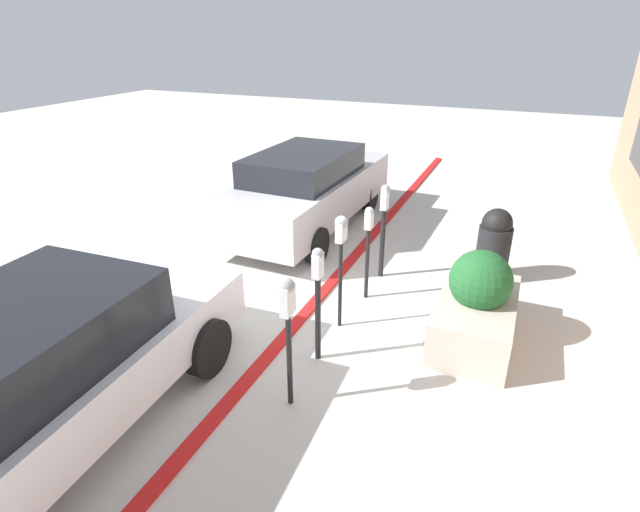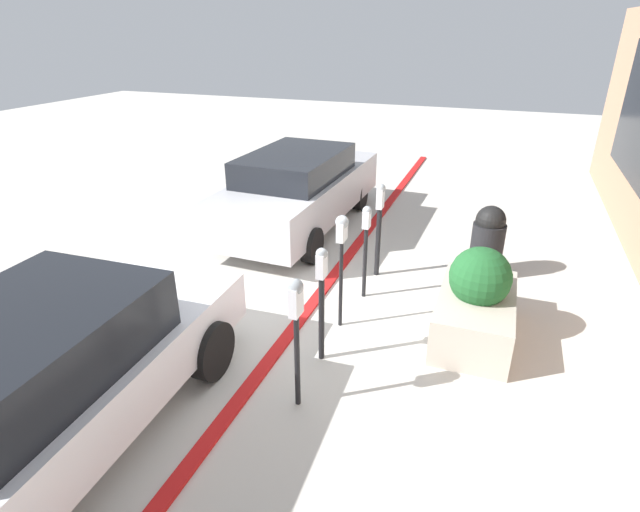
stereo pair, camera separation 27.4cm
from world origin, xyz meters
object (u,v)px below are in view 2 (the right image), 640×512
(parking_meter_farthest, at_px, (379,218))
(trash_bin, at_px, (487,241))
(planter_box, at_px, (476,304))
(parked_car_middle, at_px, (299,189))
(parking_meter_middle, at_px, (342,242))
(parked_car_front, at_px, (46,376))
(parking_meter_nearest, at_px, (296,315))
(parking_meter_fourth, at_px, (366,235))
(parking_meter_second, at_px, (322,289))

(parking_meter_farthest, height_order, trash_bin, parking_meter_farthest)
(planter_box, distance_m, parked_car_middle, 4.42)
(planter_box, xyz_separation_m, trash_bin, (1.83, -0.01, 0.11))
(parking_meter_middle, relative_size, trash_bin, 1.34)
(parking_meter_middle, bearing_deg, parked_car_middle, 31.19)
(planter_box, height_order, parked_car_front, parked_car_front)
(parking_meter_nearest, distance_m, parked_car_middle, 5.01)
(parking_meter_middle, height_order, parking_meter_farthest, parking_meter_middle)
(planter_box, bearing_deg, parking_meter_middle, 102.05)
(parking_meter_fourth, distance_m, trash_bin, 2.11)
(parking_meter_fourth, bearing_deg, parking_meter_middle, 174.72)
(trash_bin, bearing_deg, planter_box, 179.67)
(parking_meter_second, height_order, parked_car_middle, parked_car_middle)
(parking_meter_fourth, relative_size, planter_box, 0.83)
(parking_meter_second, height_order, parking_meter_farthest, parking_meter_farthest)
(parked_car_front, xyz_separation_m, trash_bin, (5.04, -3.50, -0.19))
(planter_box, xyz_separation_m, parked_car_middle, (2.69, 3.50, 0.33))
(parking_meter_second, height_order, parked_car_front, parked_car_front)
(parking_meter_second, bearing_deg, parked_car_middle, 26.05)
(planter_box, distance_m, trash_bin, 1.84)
(parking_meter_nearest, bearing_deg, parking_meter_fourth, -0.43)
(trash_bin, bearing_deg, parked_car_front, 145.24)
(parking_meter_nearest, bearing_deg, trash_bin, -23.08)
(parked_car_front, height_order, trash_bin, parked_car_front)
(parking_meter_middle, distance_m, parking_meter_fourth, 0.89)
(planter_box, bearing_deg, parking_meter_farthest, 51.66)
(parking_meter_middle, bearing_deg, parked_car_front, 147.35)
(parking_meter_nearest, bearing_deg, parking_meter_farthest, -0.34)
(parking_meter_fourth, bearing_deg, trash_bin, -50.12)
(parking_meter_middle, height_order, planter_box, parking_meter_middle)
(trash_bin, bearing_deg, parking_meter_farthest, 110.19)
(parked_car_middle, relative_size, trash_bin, 4.00)
(parking_meter_nearest, height_order, trash_bin, parking_meter_nearest)
(parking_meter_fourth, bearing_deg, parking_meter_second, 177.81)
(parking_meter_middle, bearing_deg, parking_meter_second, -178.70)
(parking_meter_fourth, height_order, parked_car_middle, parked_car_middle)
(planter_box, distance_m, parked_car_front, 4.75)
(trash_bin, bearing_deg, parking_meter_fourth, 129.88)
(parking_meter_nearest, height_order, parking_meter_farthest, parking_meter_farthest)
(parking_meter_middle, height_order, parking_meter_fourth, parking_meter_middle)
(parking_meter_farthest, bearing_deg, parking_meter_second, 178.48)
(parking_meter_middle, height_order, trash_bin, parking_meter_middle)
(parking_meter_nearest, relative_size, trash_bin, 1.28)
(parking_meter_second, relative_size, parking_meter_middle, 0.93)
(planter_box, bearing_deg, parked_car_middle, 52.48)
(parking_meter_fourth, height_order, trash_bin, parking_meter_fourth)
(parking_meter_fourth, xyz_separation_m, parked_car_front, (-3.71, 1.91, -0.20))
(parking_meter_nearest, relative_size, parking_meter_farthest, 0.98)
(parking_meter_fourth, relative_size, parked_car_middle, 0.30)
(parking_meter_middle, xyz_separation_m, planter_box, (0.35, -1.66, -0.73))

